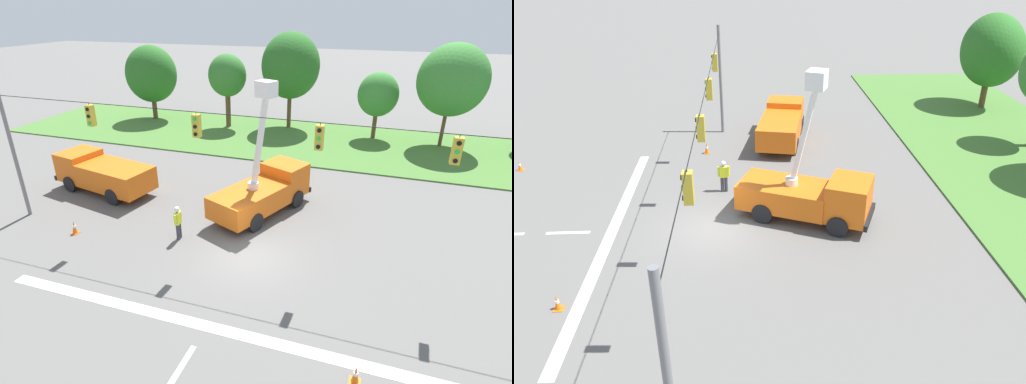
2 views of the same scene
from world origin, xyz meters
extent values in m
plane|color=#605E5B|center=(0.00, 0.00, 0.00)|extent=(200.00, 200.00, 0.00)
cube|color=#477533|center=(0.00, 18.00, 0.05)|extent=(56.00, 12.00, 0.10)
cube|color=silver|center=(0.00, -4.70, 0.00)|extent=(17.60, 0.50, 0.01)
cube|color=silver|center=(0.00, -6.70, 0.00)|extent=(0.20, 2.00, 0.01)
cylinder|color=slate|center=(-13.00, 0.00, 3.60)|extent=(0.20, 0.20, 7.20)
cylinder|color=black|center=(0.00, 0.00, 6.60)|extent=(26.00, 0.03, 0.03)
cylinder|color=black|center=(-7.64, 0.00, 6.55)|extent=(0.02, 0.02, 0.10)
cube|color=gold|center=(-7.64, 0.00, 6.02)|extent=(0.32, 0.28, 0.96)
cylinder|color=black|center=(-7.64, -0.16, 6.34)|extent=(0.16, 0.05, 0.16)
cylinder|color=black|center=(-7.64, -0.16, 6.02)|extent=(0.16, 0.05, 0.16)
cylinder|color=green|center=(-7.64, -0.16, 5.70)|extent=(0.16, 0.05, 0.16)
cylinder|color=black|center=(-2.29, 0.00, 6.55)|extent=(0.02, 0.02, 0.10)
cube|color=gold|center=(-2.29, 0.00, 6.02)|extent=(0.32, 0.28, 0.96)
cylinder|color=green|center=(-2.29, -0.16, 6.34)|extent=(0.16, 0.05, 0.16)
cylinder|color=black|center=(-2.29, -0.16, 6.02)|extent=(0.16, 0.05, 0.16)
cylinder|color=black|center=(-2.29, -0.16, 5.70)|extent=(0.16, 0.05, 0.16)
cylinder|color=black|center=(2.87, 0.00, 6.55)|extent=(0.02, 0.02, 0.10)
cube|color=gold|center=(2.87, 0.00, 6.02)|extent=(0.32, 0.28, 0.96)
cylinder|color=black|center=(2.87, -0.16, 6.34)|extent=(0.16, 0.05, 0.16)
cylinder|color=green|center=(2.87, -0.16, 6.02)|extent=(0.16, 0.05, 0.16)
cylinder|color=black|center=(2.87, -0.16, 5.70)|extent=(0.16, 0.05, 0.16)
cylinder|color=black|center=(7.65, 0.00, 6.55)|extent=(0.02, 0.02, 0.10)
cube|color=gold|center=(7.65, 0.00, 6.02)|extent=(0.32, 0.28, 0.96)
cylinder|color=black|center=(7.65, -0.16, 6.34)|extent=(0.16, 0.05, 0.16)
cylinder|color=green|center=(7.65, -0.16, 6.02)|extent=(0.16, 0.05, 0.16)
cylinder|color=black|center=(7.65, -0.16, 5.70)|extent=(0.16, 0.05, 0.16)
cylinder|color=brown|center=(-17.39, 20.33, 1.16)|extent=(0.47, 0.47, 2.31)
ellipsoid|color=#286623|center=(-17.39, 20.33, 4.50)|extent=(5.14, 4.49, 5.43)
cylinder|color=brown|center=(-9.17, 19.97, 1.66)|extent=(0.47, 0.47, 3.32)
ellipsoid|color=#33752D|center=(-9.17, 19.97, 4.82)|extent=(3.53, 3.15, 3.81)
cylinder|color=brown|center=(-3.66, 21.54, 1.74)|extent=(0.38, 0.38, 3.49)
ellipsoid|color=#286623|center=(-3.66, 21.54, 5.70)|extent=(5.22, 5.43, 5.80)
cylinder|color=brown|center=(4.18, 20.60, 1.20)|extent=(0.36, 0.36, 2.40)
ellipsoid|color=#387F33|center=(4.18, 20.60, 3.83)|extent=(3.36, 3.08, 3.67)
cylinder|color=brown|center=(9.55, 20.01, 1.58)|extent=(0.29, 0.29, 3.16)
ellipsoid|color=#387F33|center=(9.55, 20.01, 5.38)|extent=(5.22, 5.45, 5.54)
cube|color=orange|center=(-1.21, 3.44, 1.10)|extent=(3.84, 4.92, 1.20)
cube|color=orange|center=(-0.02, 6.31, 1.42)|extent=(2.81, 2.59, 1.83)
cube|color=#1E2838|center=(0.22, 6.92, 1.74)|extent=(1.90, 0.86, 0.83)
cube|color=black|center=(0.36, 7.25, 0.65)|extent=(2.25, 1.05, 0.30)
cylinder|color=black|center=(-1.12, 6.50, 0.50)|extent=(0.64, 1.03, 1.00)
cylinder|color=black|center=(0.89, 5.67, 0.50)|extent=(0.64, 1.03, 1.00)
cylinder|color=black|center=(-2.51, 3.14, 0.50)|extent=(0.64, 1.03, 1.00)
cylinder|color=black|center=(-0.49, 2.31, 0.50)|extent=(0.64, 1.03, 1.00)
cylinder|color=silver|center=(-1.09, 3.73, 1.88)|extent=(0.60, 0.60, 0.36)
cube|color=white|center=(-0.89, 4.20, 4.13)|extent=(0.70, 1.25, 4.91)
cube|color=white|center=(-0.70, 4.66, 6.81)|extent=(1.14, 1.08, 0.80)
cube|color=orange|center=(-9.90, 3.77, 1.19)|extent=(4.83, 3.25, 1.38)
cube|color=orange|center=(-13.01, 4.37, 1.38)|extent=(2.31, 2.67, 1.75)
cube|color=#1E2838|center=(-13.67, 4.50, 1.68)|extent=(0.49, 2.06, 0.79)
cube|color=black|center=(-14.02, 4.56, 0.65)|extent=(0.62, 2.43, 0.30)
cylinder|color=black|center=(-12.98, 3.22, 0.50)|extent=(1.03, 0.46, 1.00)
cylinder|color=black|center=(-12.55, 5.43, 0.50)|extent=(1.03, 0.46, 1.00)
cylinder|color=black|center=(-9.33, 2.51, 0.50)|extent=(1.03, 0.46, 1.00)
cylinder|color=black|center=(-8.90, 4.72, 0.50)|extent=(1.03, 0.46, 1.00)
cylinder|color=#383842|center=(-3.86, 0.49, 0.42)|extent=(0.18, 0.18, 0.85)
cylinder|color=#383842|center=(-3.85, 0.29, 0.42)|extent=(0.18, 0.18, 0.85)
cube|color=#D8EA26|center=(-3.86, 0.39, 1.15)|extent=(0.27, 0.42, 0.60)
cube|color=silver|center=(-3.86, 0.39, 1.15)|extent=(0.11, 0.43, 0.62)
cylinder|color=#D8EA26|center=(-3.88, 0.66, 1.18)|extent=(0.11, 0.11, 0.55)
cylinder|color=#D8EA26|center=(-3.83, 0.12, 1.18)|extent=(0.11, 0.11, 0.55)
sphere|color=tan|center=(-3.86, 0.39, 1.58)|extent=(0.22, 0.22, 0.22)
sphere|color=white|center=(-3.86, 0.39, 1.64)|extent=(0.26, 0.26, 0.26)
cube|color=orange|center=(5.37, -5.40, 0.01)|extent=(0.36, 0.36, 0.03)
cone|color=orange|center=(5.37, -5.40, 0.33)|extent=(0.24, 0.24, 0.60)
cylinder|color=white|center=(5.37, -5.40, 0.36)|extent=(0.15, 0.15, 0.11)
cube|color=orange|center=(-9.15, -0.87, 0.01)|extent=(0.36, 0.36, 0.03)
cone|color=orange|center=(-9.15, -0.87, 0.36)|extent=(0.26, 0.26, 0.65)
cylinder|color=white|center=(-9.15, -0.87, 0.39)|extent=(0.16, 0.16, 0.12)
camera|label=1|loc=(5.25, -14.61, 10.56)|focal=28.00mm
camera|label=2|loc=(20.05, 1.65, 12.23)|focal=35.00mm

